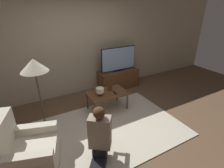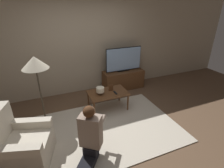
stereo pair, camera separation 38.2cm
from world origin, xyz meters
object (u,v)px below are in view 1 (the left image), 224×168
coffee_table (107,94)px  person_kneeling (100,135)px  table_lamp (100,91)px  tv (118,59)px  floor_lamp (34,69)px  armchair (27,154)px

coffee_table → person_kneeling: bearing=-121.9°
coffee_table → table_lamp: table_lamp is taller
person_kneeling → table_lamp: 1.38m
tv → floor_lamp: 2.47m
floor_lamp → person_kneeling: size_ratio=1.48×
coffee_table → person_kneeling: size_ratio=0.92×
floor_lamp → table_lamp: bearing=-3.9°
table_lamp → tv: bearing=42.1°
tv → person_kneeling: 2.76m
armchair → person_kneeling: size_ratio=0.98×
armchair → table_lamp: size_ratio=5.39×
coffee_table → floor_lamp: floor_lamp is taller
floor_lamp → armchair: floor_lamp is taller
coffee_table → table_lamp: (-0.19, -0.03, 0.15)m
table_lamp → floor_lamp: bearing=176.1°
tv → table_lamp: size_ratio=5.97×
tv → table_lamp: tv is taller
person_kneeling → table_lamp: size_ratio=5.48×
floor_lamp → armchair: (-0.39, -0.98, -0.98)m
floor_lamp → person_kneeling: floor_lamp is taller
coffee_table → floor_lamp: 1.68m
tv → floor_lamp: size_ratio=0.74×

